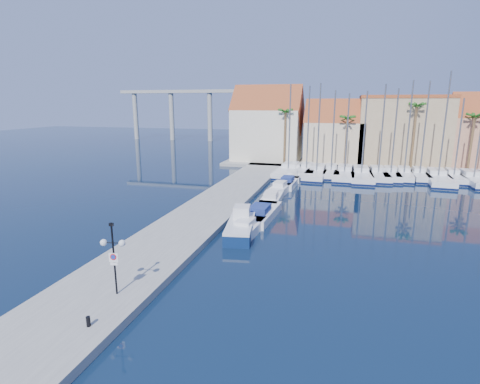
# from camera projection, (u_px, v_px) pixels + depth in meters

# --- Properties ---
(ground) EXTENTS (260.00, 260.00, 0.00)m
(ground) POSITION_uv_depth(u_px,v_px,m) (273.00, 280.00, 23.30)
(ground) COLOR black
(ground) RESTS_ON ground
(quay_west) EXTENTS (6.00, 77.00, 0.50)m
(quay_west) POSITION_uv_depth(u_px,v_px,m) (211.00, 208.00, 38.25)
(quay_west) COLOR gray
(quay_west) RESTS_ON ground
(shore_north) EXTENTS (54.00, 16.00, 0.50)m
(shore_north) POSITION_uv_depth(u_px,v_px,m) (380.00, 164.00, 65.61)
(shore_north) COLOR gray
(shore_north) RESTS_ON ground
(lamp_post) EXTENTS (1.38, 0.54, 4.10)m
(lamp_post) POSITION_uv_depth(u_px,v_px,m) (113.00, 248.00, 19.95)
(lamp_post) COLOR black
(lamp_post) RESTS_ON quay_west
(bollard) EXTENTS (0.20, 0.20, 0.50)m
(bollard) POSITION_uv_depth(u_px,v_px,m) (88.00, 321.00, 17.52)
(bollard) COLOR black
(bollard) RESTS_ON quay_west
(fishing_boat) EXTENTS (3.01, 6.41, 2.16)m
(fishing_boat) POSITION_uv_depth(u_px,v_px,m) (241.00, 226.00, 31.26)
(fishing_boat) COLOR #0D2450
(fishing_boat) RESTS_ON ground
(motorboat_west_0) EXTENTS (2.20, 5.75, 1.40)m
(motorboat_west_0) POSITION_uv_depth(u_px,v_px,m) (247.00, 228.00, 31.38)
(motorboat_west_0) COLOR white
(motorboat_west_0) RESTS_ON ground
(motorboat_west_1) EXTENTS (2.69, 7.39, 1.40)m
(motorboat_west_1) POSITION_uv_depth(u_px,v_px,m) (261.00, 213.00, 35.62)
(motorboat_west_1) COLOR white
(motorboat_west_1) RESTS_ON ground
(motorboat_west_2) EXTENTS (2.13, 6.07, 1.40)m
(motorboat_west_2) POSITION_uv_depth(u_px,v_px,m) (271.00, 199.00, 40.87)
(motorboat_west_2) COLOR white
(motorboat_west_2) RESTS_ON ground
(motorboat_west_3) EXTENTS (2.43, 5.98, 1.40)m
(motorboat_west_3) POSITION_uv_depth(u_px,v_px,m) (281.00, 188.00, 46.29)
(motorboat_west_3) COLOR white
(motorboat_west_3) RESTS_ON ground
(motorboat_west_4) EXTENTS (2.30, 6.44, 1.40)m
(motorboat_west_4) POSITION_uv_depth(u_px,v_px,m) (288.00, 182.00, 49.44)
(motorboat_west_4) COLOR white
(motorboat_west_4) RESTS_ON ground
(motorboat_west_5) EXTENTS (2.73, 6.66, 1.40)m
(motorboat_west_5) POSITION_uv_depth(u_px,v_px,m) (292.00, 176.00, 53.99)
(motorboat_west_5) COLOR white
(motorboat_west_5) RESTS_ON ground
(motorboat_west_6) EXTENTS (1.96, 5.21, 1.40)m
(motorboat_west_6) POSITION_uv_depth(u_px,v_px,m) (296.00, 169.00, 59.24)
(motorboat_west_6) COLOR white
(motorboat_west_6) RESTS_ON ground
(sailboat_0) EXTENTS (3.71, 11.89, 13.42)m
(sailboat_0) POSITION_uv_depth(u_px,v_px,m) (289.00, 170.00, 58.03)
(sailboat_0) COLOR white
(sailboat_0) RESTS_ON ground
(sailboat_1) EXTENTS (2.76, 9.43, 13.19)m
(sailboat_1) POSITION_uv_depth(u_px,v_px,m) (307.00, 170.00, 57.84)
(sailboat_1) COLOR white
(sailboat_1) RESTS_ON ground
(sailboat_2) EXTENTS (3.64, 11.45, 13.48)m
(sailboat_2) POSITION_uv_depth(u_px,v_px,m) (317.00, 172.00, 56.19)
(sailboat_2) COLOR white
(sailboat_2) RESTS_ON ground
(sailboat_3) EXTENTS (2.68, 9.02, 12.52)m
(sailboat_3) POSITION_uv_depth(u_px,v_px,m) (331.00, 172.00, 56.60)
(sailboat_3) COLOR white
(sailboat_3) RESTS_ON ground
(sailboat_4) EXTENTS (3.33, 11.31, 12.05)m
(sailboat_4) POSITION_uv_depth(u_px,v_px,m) (345.00, 173.00, 55.57)
(sailboat_4) COLOR white
(sailboat_4) RESTS_ON ground
(sailboat_5) EXTENTS (3.32, 11.60, 12.37)m
(sailboat_5) POSITION_uv_depth(u_px,v_px,m) (361.00, 175.00, 54.57)
(sailboat_5) COLOR white
(sailboat_5) RESTS_ON ground
(sailboat_6) EXTENTS (3.22, 10.10, 13.29)m
(sailboat_6) POSITION_uv_depth(u_px,v_px,m) (378.00, 174.00, 54.73)
(sailboat_6) COLOR white
(sailboat_6) RESTS_ON ground
(sailboat_7) EXTENTS (2.50, 9.25, 12.69)m
(sailboat_7) POSITION_uv_depth(u_px,v_px,m) (390.00, 174.00, 54.56)
(sailboat_7) COLOR white
(sailboat_7) RESTS_ON ground
(sailboat_8) EXTENTS (3.12, 9.11, 13.80)m
(sailboat_8) POSITION_uv_depth(u_px,v_px,m) (404.00, 174.00, 54.40)
(sailboat_8) COLOR white
(sailboat_8) RESTS_ON ground
(sailboat_9) EXTENTS (2.25, 8.27, 13.68)m
(sailboat_9) POSITION_uv_depth(u_px,v_px,m) (419.00, 175.00, 54.08)
(sailboat_9) COLOR white
(sailboat_9) RESTS_ON ground
(sailboat_10) EXTENTS (3.75, 11.93, 14.84)m
(sailboat_10) POSITION_uv_depth(u_px,v_px,m) (437.00, 177.00, 52.38)
(sailboat_10) COLOR white
(sailboat_10) RESTS_ON ground
(sailboat_11) EXTENTS (2.34, 8.24, 11.39)m
(sailboat_11) POSITION_uv_depth(u_px,v_px,m) (453.00, 177.00, 52.85)
(sailboat_11) COLOR white
(sailboat_11) RESTS_ON ground
(sailboat_12) EXTENTS (3.45, 11.06, 11.78)m
(sailboat_12) POSITION_uv_depth(u_px,v_px,m) (472.00, 179.00, 51.48)
(sailboat_12) COLOR white
(sailboat_12) RESTS_ON ground
(building_0) EXTENTS (12.30, 9.00, 13.50)m
(building_0) POSITION_uv_depth(u_px,v_px,m) (268.00, 127.00, 68.45)
(building_0) COLOR beige
(building_0) RESTS_ON shore_north
(building_1) EXTENTS (10.30, 8.00, 11.00)m
(building_1) POSITION_uv_depth(u_px,v_px,m) (335.00, 135.00, 65.60)
(building_1) COLOR beige
(building_1) RESTS_ON shore_north
(building_2) EXTENTS (14.20, 10.20, 11.50)m
(building_2) POSITION_uv_depth(u_px,v_px,m) (402.00, 130.00, 63.44)
(building_2) COLOR tan
(building_2) RESTS_ON shore_north
(palm_0) EXTENTS (2.60, 2.60, 10.15)m
(palm_0) POSITION_uv_depth(u_px,v_px,m) (285.00, 113.00, 62.12)
(palm_0) COLOR brown
(palm_0) RESTS_ON shore_north
(palm_1) EXTENTS (2.60, 2.60, 9.15)m
(palm_1) POSITION_uv_depth(u_px,v_px,m) (348.00, 120.00, 59.73)
(palm_1) COLOR brown
(palm_1) RESTS_ON shore_north
(palm_2) EXTENTS (2.60, 2.60, 11.15)m
(palm_2) POSITION_uv_depth(u_px,v_px,m) (417.00, 108.00, 56.68)
(palm_2) COLOR brown
(palm_2) RESTS_ON shore_north
(palm_3) EXTENTS (2.60, 2.60, 9.65)m
(palm_3) POSITION_uv_depth(u_px,v_px,m) (475.00, 118.00, 54.92)
(palm_3) COLOR brown
(palm_3) RESTS_ON shore_north
(viaduct) EXTENTS (48.00, 2.20, 14.45)m
(viaduct) POSITION_uv_depth(u_px,v_px,m) (193.00, 105.00, 107.98)
(viaduct) COLOR #9E9E99
(viaduct) RESTS_ON ground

